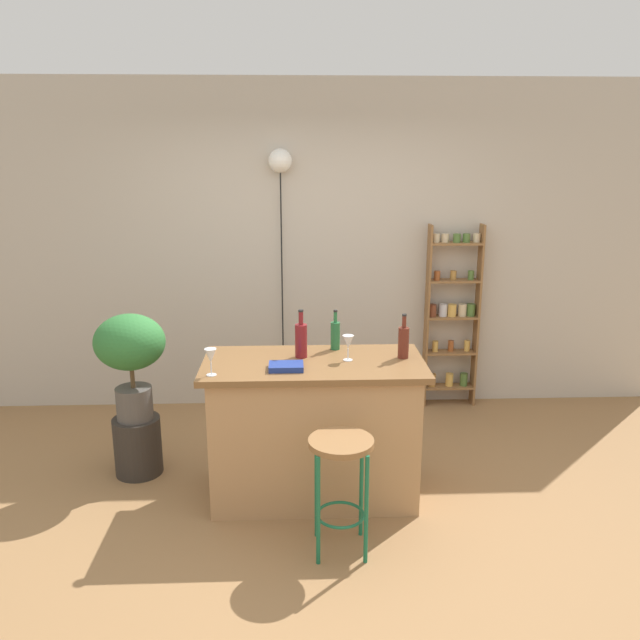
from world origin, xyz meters
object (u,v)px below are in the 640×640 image
at_px(pendant_globe_light, 280,166).
at_px(spice_shelf, 452,315).
at_px(bar_stool, 341,467).
at_px(bottle_sauce_amber, 301,339).
at_px(potted_plant, 130,351).
at_px(cookbook, 286,367).
at_px(wine_glass_left, 211,356).
at_px(wine_glass_center, 348,343).
at_px(plant_stool, 138,446).
at_px(bottle_wine_red, 335,335).
at_px(bottle_spirits_clear, 404,341).

bearing_deg(pendant_globe_light, spice_shelf, -1.17).
bearing_deg(bar_stool, bottle_sauce_amber, 106.23).
height_order(potted_plant, pendant_globe_light, pendant_globe_light).
distance_m(bottle_sauce_amber, pendant_globe_light, 1.80).
height_order(bottle_sauce_amber, pendant_globe_light, pendant_globe_light).
distance_m(potted_plant, cookbook, 1.16).
xyz_separation_m(spice_shelf, wine_glass_left, (-1.87, -1.74, 0.22)).
bearing_deg(wine_glass_center, bar_stool, -97.80).
bearing_deg(plant_stool, bar_stool, -35.03).
xyz_separation_m(bar_stool, bottle_wine_red, (0.02, 0.88, 0.51)).
bearing_deg(bottle_sauce_amber, pendant_globe_light, 95.74).
height_order(spice_shelf, potted_plant, spice_shelf).
xyz_separation_m(bottle_sauce_amber, wine_glass_left, (-0.54, -0.32, -0.00)).
distance_m(bar_stool, pendant_globe_light, 2.71).
height_order(spice_shelf, wine_glass_left, spice_shelf).
xyz_separation_m(bar_stool, wine_glass_left, (-0.75, 0.39, 0.53)).
bearing_deg(potted_plant, pendant_globe_light, 50.28).
height_order(bottle_spirits_clear, wine_glass_left, bottle_spirits_clear).
distance_m(wine_glass_center, pendant_globe_light, 1.91).
bearing_deg(spice_shelf, pendant_globe_light, 178.83).
height_order(potted_plant, cookbook, potted_plant).
height_order(bottle_sauce_amber, cookbook, bottle_sauce_amber).
relative_size(potted_plant, pendant_globe_light, 0.33).
bearing_deg(bottle_spirits_clear, wine_glass_center, -174.30).
distance_m(plant_stool, bottle_wine_red, 1.61).
distance_m(bottle_wine_red, cookbook, 0.52).
height_order(bottle_wine_red, bottle_sauce_amber, bottle_sauce_amber).
height_order(spice_shelf, bottle_spirits_clear, spice_shelf).
xyz_separation_m(spice_shelf, cookbook, (-1.43, -1.66, 0.12)).
xyz_separation_m(bottle_spirits_clear, wine_glass_left, (-1.19, -0.28, 0.01)).
height_order(wine_glass_left, pendant_globe_light, pendant_globe_light).
bearing_deg(plant_stool, cookbook, -24.06).
xyz_separation_m(plant_stool, bottle_sauce_amber, (1.15, -0.24, 0.84)).
bearing_deg(bottle_sauce_amber, spice_shelf, 46.81).
distance_m(plant_stool, bottle_sauce_amber, 1.44).
height_order(bottle_spirits_clear, pendant_globe_light, pendant_globe_light).
xyz_separation_m(potted_plant, wine_glass_left, (0.62, -0.56, 0.14)).
relative_size(bar_stool, bottle_wine_red, 2.52).
height_order(spice_shelf, bottle_sauce_amber, spice_shelf).
bearing_deg(bottle_sauce_amber, plant_stool, 168.33).
distance_m(bar_stool, wine_glass_left, 0.99).
bearing_deg(plant_stool, potted_plant, 0.00).
relative_size(plant_stool, cookbook, 1.97).
bearing_deg(wine_glass_center, wine_glass_left, -163.51).
relative_size(plant_stool, wine_glass_left, 2.52).
xyz_separation_m(bar_stool, spice_shelf, (1.13, 2.14, 0.31)).
relative_size(spice_shelf, pendant_globe_light, 0.72).
relative_size(bar_stool, spice_shelf, 0.42).
distance_m(potted_plant, pendant_globe_light, 1.98).
relative_size(bottle_spirits_clear, wine_glass_center, 1.77).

